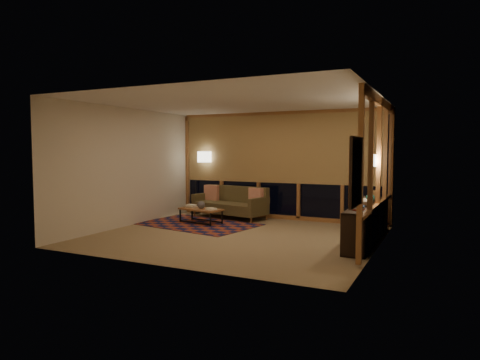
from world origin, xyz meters
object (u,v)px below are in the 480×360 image
at_px(coffee_table, 201,216).
at_px(bookshelf, 368,223).
at_px(floor_lamp, 196,182).
at_px(sofa, 229,203).

xyz_separation_m(coffee_table, bookshelf, (3.90, -0.34, 0.18)).
bearing_deg(floor_lamp, sofa, 3.37).
bearing_deg(floor_lamp, bookshelf, 1.64).
xyz_separation_m(sofa, floor_lamp, (-1.26, 0.41, 0.46)).
relative_size(sofa, floor_lamp, 1.14).
height_order(sofa, coffee_table, sofa).
relative_size(floor_lamp, bookshelf, 0.60).
relative_size(sofa, bookshelf, 0.68).
height_order(floor_lamp, bookshelf, floor_lamp).
bearing_deg(coffee_table, floor_lamp, 137.55).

